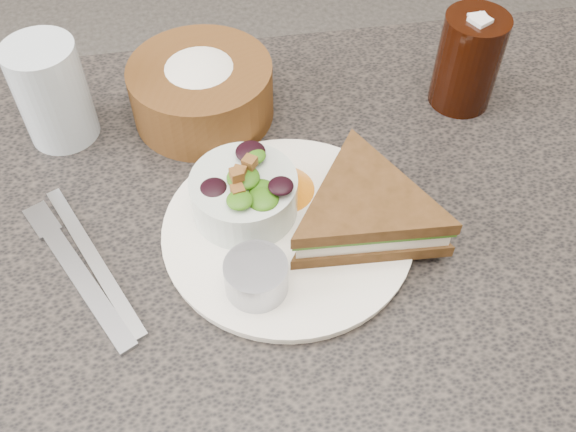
% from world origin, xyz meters
% --- Properties ---
extents(dining_table, '(1.00, 0.70, 0.75)m').
position_xyz_m(dining_table, '(0.00, 0.00, 0.38)').
color(dining_table, black).
rests_on(dining_table, floor).
extents(dinner_plate, '(0.26, 0.26, 0.01)m').
position_xyz_m(dinner_plate, '(0.02, 0.01, 0.76)').
color(dinner_plate, white).
rests_on(dinner_plate, dining_table).
extents(sandwich, '(0.20, 0.20, 0.05)m').
position_xyz_m(sandwich, '(0.10, -0.01, 0.79)').
color(sandwich, '#513319').
rests_on(sandwich, dinner_plate).
extents(salad_bowl, '(0.11, 0.11, 0.06)m').
position_xyz_m(salad_bowl, '(-0.02, 0.04, 0.79)').
color(salad_bowl, silver).
rests_on(salad_bowl, dinner_plate).
extents(dressing_ramekin, '(0.07, 0.07, 0.04)m').
position_xyz_m(dressing_ramekin, '(-0.02, -0.06, 0.78)').
color(dressing_ramekin, '#90939D').
rests_on(dressing_ramekin, dinner_plate).
extents(orange_wedge, '(0.10, 0.10, 0.03)m').
position_xyz_m(orange_wedge, '(0.02, 0.06, 0.78)').
color(orange_wedge, orange).
rests_on(orange_wedge, dinner_plate).
extents(fork, '(0.11, 0.18, 0.01)m').
position_xyz_m(fork, '(-0.19, -0.02, 0.75)').
color(fork, '#94969E').
rests_on(fork, dining_table).
extents(knife, '(0.10, 0.20, 0.00)m').
position_xyz_m(knife, '(-0.18, 0.01, 0.75)').
color(knife, '#ADB0B5').
rests_on(knife, dining_table).
extents(bread_basket, '(0.19, 0.19, 0.10)m').
position_xyz_m(bread_basket, '(-0.05, 0.21, 0.80)').
color(bread_basket, '#56371A').
rests_on(bread_basket, dining_table).
extents(cola_glass, '(0.09, 0.09, 0.13)m').
position_xyz_m(cola_glass, '(0.27, 0.18, 0.81)').
color(cola_glass, black).
rests_on(cola_glass, dining_table).
extents(water_glass, '(0.08, 0.08, 0.12)m').
position_xyz_m(water_glass, '(-0.22, 0.20, 0.81)').
color(water_glass, silver).
rests_on(water_glass, dining_table).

